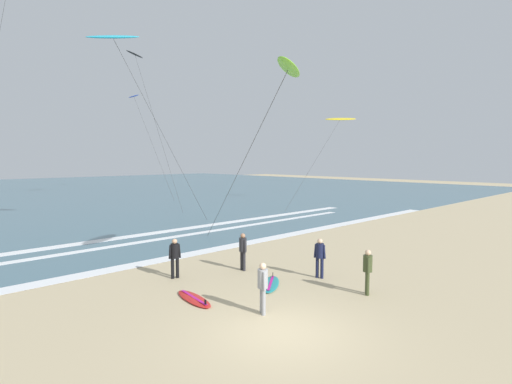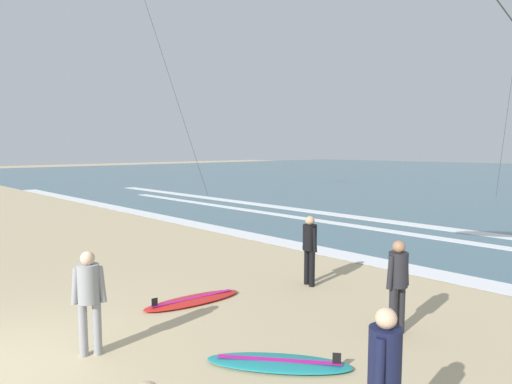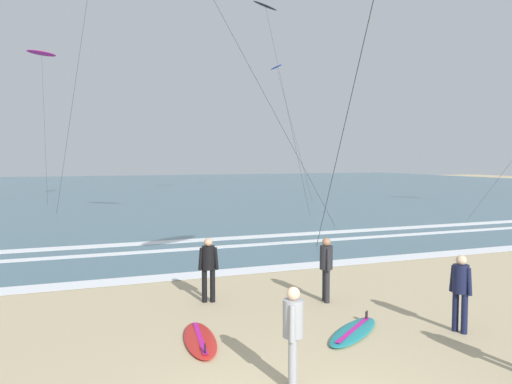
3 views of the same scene
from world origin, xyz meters
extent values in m
cube|color=#476B7A|center=(0.00, 53.86, 0.01)|extent=(140.00, 90.00, 0.01)
cube|color=white|center=(-0.22, 9.26, 0.01)|extent=(57.04, 0.93, 0.01)
cube|color=white|center=(0.86, 13.66, 0.01)|extent=(41.44, 0.61, 0.01)
cube|color=white|center=(-0.41, 15.63, 0.01)|extent=(49.80, 0.87, 0.01)
cylinder|color=black|center=(0.76, 6.32, 0.41)|extent=(0.13, 0.13, 0.82)
cylinder|color=black|center=(0.56, 6.38, 0.41)|extent=(0.13, 0.13, 0.82)
cylinder|color=black|center=(0.66, 6.35, 1.11)|extent=(0.32, 0.32, 0.58)
cylinder|color=black|center=(0.84, 6.30, 1.08)|extent=(0.15, 0.12, 0.56)
cylinder|color=black|center=(0.48, 6.40, 1.08)|extent=(0.15, 0.12, 0.56)
sphere|color=tan|center=(0.66, 6.35, 1.49)|extent=(0.21, 0.21, 0.21)
cylinder|color=#232328|center=(3.40, 5.43, 0.41)|extent=(0.13, 0.13, 0.82)
cylinder|color=#232328|center=(3.36, 5.23, 0.41)|extent=(0.13, 0.13, 0.82)
cylinder|color=#232328|center=(3.38, 5.33, 1.11)|extent=(0.32, 0.32, 0.58)
cylinder|color=#232328|center=(3.42, 5.51, 1.08)|extent=(0.12, 0.15, 0.56)
cylinder|color=#232328|center=(3.34, 5.15, 1.08)|extent=(0.12, 0.15, 0.56)
sphere|color=#9E7051|center=(3.38, 5.33, 1.49)|extent=(0.21, 0.21, 0.21)
cylinder|color=#141938|center=(4.87, 2.27, 0.41)|extent=(0.13, 0.13, 0.82)
cylinder|color=#141938|center=(4.82, 2.47, 0.41)|extent=(0.13, 0.13, 0.82)
cylinder|color=#141938|center=(4.85, 2.37, 1.11)|extent=(0.32, 0.32, 0.58)
cylinder|color=#141938|center=(4.90, 2.19, 1.08)|extent=(0.12, 0.15, 0.56)
cylinder|color=#141938|center=(4.80, 2.55, 1.08)|extent=(0.12, 0.15, 0.56)
sphere|color=#DBB28E|center=(4.85, 2.37, 1.49)|extent=(0.21, 0.21, 0.21)
cylinder|color=gray|center=(0.62, 1.37, 0.41)|extent=(0.13, 0.13, 0.82)
cylinder|color=gray|center=(0.52, 1.20, 0.41)|extent=(0.13, 0.13, 0.82)
cylinder|color=gray|center=(0.57, 1.29, 1.11)|extent=(0.32, 0.32, 0.58)
cylinder|color=gray|center=(0.66, 1.45, 1.08)|extent=(0.14, 0.16, 0.56)
cylinder|color=gray|center=(0.48, 1.12, 1.08)|extent=(0.14, 0.16, 0.56)
sphere|color=#DBB28E|center=(0.57, 1.29, 1.49)|extent=(0.21, 0.21, 0.21)
ellipsoid|color=red|center=(-0.25, 3.76, 0.04)|extent=(0.90, 2.17, 0.09)
cube|color=#BF198C|center=(-0.25, 3.76, 0.09)|extent=(0.36, 1.78, 0.01)
cube|color=black|center=(-0.37, 2.95, 0.17)|extent=(0.03, 0.12, 0.16)
ellipsoid|color=teal|center=(2.78, 3.08, 0.04)|extent=(2.02, 1.77, 0.09)
cube|color=#BF198C|center=(2.78, 3.08, 0.09)|extent=(1.46, 1.18, 0.01)
cube|color=black|center=(3.42, 3.59, 0.17)|extent=(0.10, 0.09, 0.16)
ellipsoid|color=blue|center=(20.74, 48.54, 13.88)|extent=(0.97, 3.24, 0.43)
cylinder|color=#333333|center=(18.73, 40.14, 6.94)|extent=(4.03, 16.81, 13.89)
ellipsoid|color=black|center=(13.24, 33.48, 15.85)|extent=(3.11, 2.39, 0.43)
cylinder|color=#333333|center=(12.56, 28.10, 7.92)|extent=(1.39, 10.78, 15.86)
cylinder|color=#333333|center=(6.80, 16.92, 5.95)|extent=(7.90, 1.47, 11.92)
cylinder|color=#333333|center=(5.10, 7.62, 4.01)|extent=(3.82, 10.04, 8.04)
ellipsoid|color=#CC2384|center=(-3.95, 48.42, 13.62)|extent=(3.03, 2.53, 0.43)
cylinder|color=#333333|center=(-3.76, 42.33, 6.81)|extent=(0.42, 12.19, 13.63)
cylinder|color=#333333|center=(-1.60, 27.47, 8.34)|extent=(2.62, 4.38, 16.68)
camera|label=1|loc=(-7.93, -7.28, 4.77)|focal=28.34mm
camera|label=2|loc=(6.95, -1.38, 3.12)|focal=31.20mm
camera|label=3|loc=(-2.74, -5.68, 3.57)|focal=35.90mm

